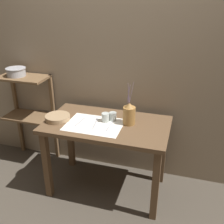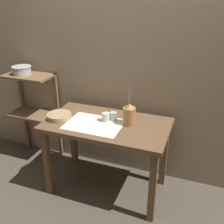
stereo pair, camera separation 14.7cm
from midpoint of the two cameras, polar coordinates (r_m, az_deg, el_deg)
The scene contains 13 objects.
ground_plane at distance 2.87m, azimuth 0.50°, elevation -16.02°, with size 12.00×12.00×0.00m, color #473F35.
stone_wall_back at distance 2.68m, azimuth 3.87°, elevation 10.09°, with size 7.00×0.06×2.40m.
wooden_table at distance 2.50m, azimuth 0.56°, elevation -4.77°, with size 1.16×0.66×0.76m.
wooden_shelf_unit at distance 3.12m, azimuth -15.42°, elevation 2.39°, with size 0.53×0.30×1.05m.
linen_cloth at distance 2.42m, azimuth -2.14°, elevation -2.67°, with size 0.52×0.38×0.00m.
pitcher_with_flowers at distance 2.39m, azimuth 5.52°, elevation -0.62°, with size 0.11×0.11×0.40m.
wooden_bowl at distance 2.56m, azimuth -9.85°, elevation -0.89°, with size 0.24×0.24×0.05m.
glass_tumbler_near at distance 2.46m, azimuth 0.36°, elevation -1.14°, with size 0.07×0.07×0.08m.
glass_tumbler_far at distance 2.48m, azimuth 1.99°, elevation -0.98°, with size 0.07×0.07×0.08m.
knife_center at distance 2.48m, azimuth -5.12°, elevation -1.94°, with size 0.03×0.18×0.00m.
spoon_outer at distance 2.48m, azimuth -1.64°, elevation -1.87°, with size 0.04×0.20×0.02m.
fork_inner at distance 2.38m, azimuth 1.15°, elevation -3.10°, with size 0.01×0.18×0.00m.
metal_pot_large at distance 3.03m, azimuth -17.73°, elevation 8.71°, with size 0.21×0.21×0.09m.
Camera 2 is at (0.81, -2.03, 1.87)m, focal length 42.00 mm.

